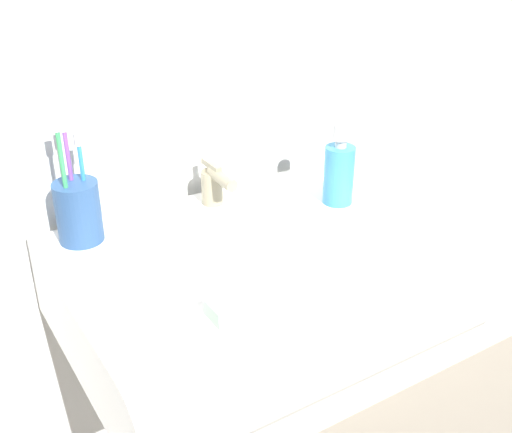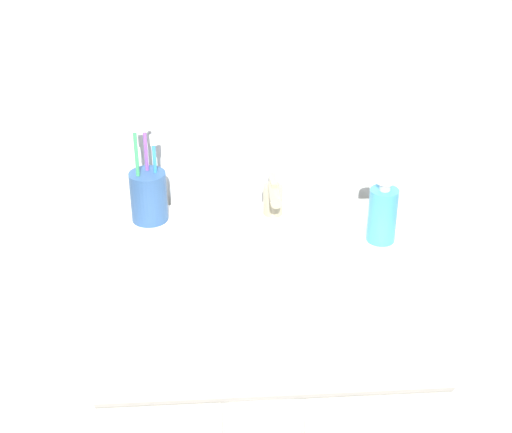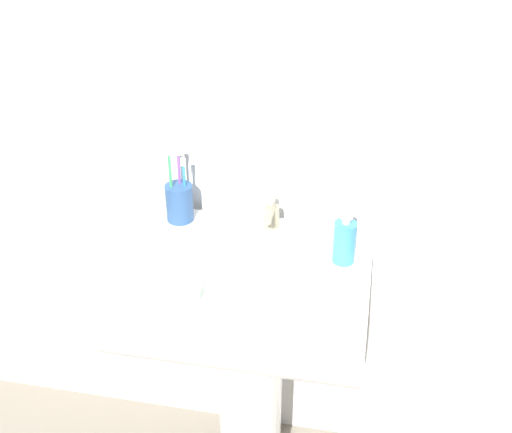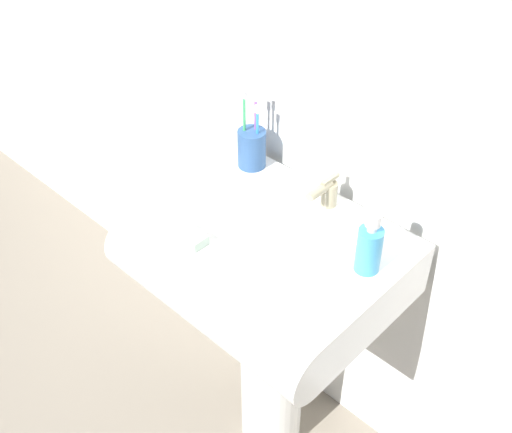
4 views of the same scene
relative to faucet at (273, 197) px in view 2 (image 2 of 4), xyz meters
name	(u,v)px [view 2 (image 2 of 4)]	position (x,y,z in m)	size (l,w,h in m)	color
wall_back	(256,11)	(-0.03, 0.10, 0.34)	(5.00, 0.05, 2.40)	silver
sink_basin	(267,303)	(-0.03, -0.20, -0.11)	(0.58, 0.48, 0.14)	white
faucet	(273,197)	(0.00, 0.00, 0.00)	(0.04, 0.10, 0.08)	tan
toothbrush_cup	(149,195)	(-0.24, 0.00, 0.01)	(0.07, 0.07, 0.21)	#2D5184
soap_bottle	(383,212)	(0.19, -0.11, 0.02)	(0.05, 0.05, 0.15)	#3F99CC
bar_soap	(207,302)	(-0.14, -0.30, -0.03)	(0.07, 0.04, 0.02)	silver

